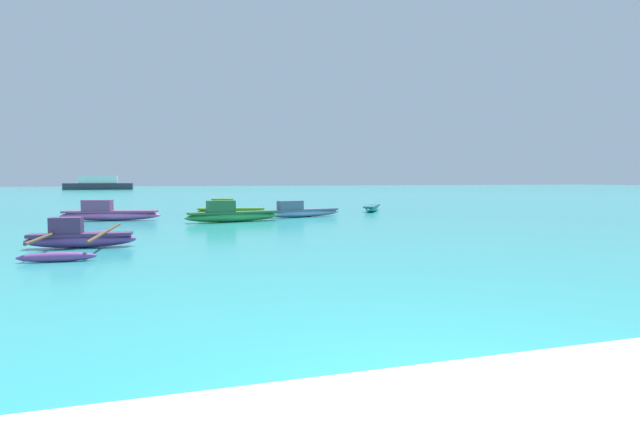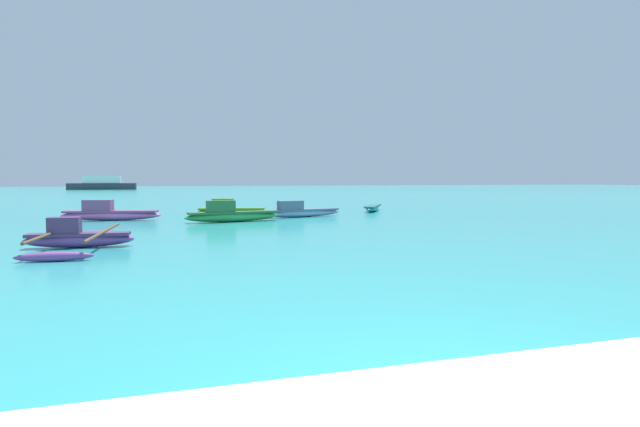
{
  "view_description": "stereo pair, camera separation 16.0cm",
  "coord_description": "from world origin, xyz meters",
  "views": [
    {
      "loc": [
        -2.24,
        -2.7,
        1.69
      ],
      "look_at": [
        3.86,
        17.15,
        0.25
      ],
      "focal_mm": 28.0,
      "sensor_mm": 36.0,
      "label": 1
    },
    {
      "loc": [
        -2.09,
        -2.74,
        1.69
      ],
      "look_at": [
        3.86,
        17.15,
        0.25
      ],
      "focal_mm": 28.0,
      "sensor_mm": 36.0,
      "label": 2
    }
  ],
  "objects": [
    {
      "name": "moored_boat_0",
      "position": [
        0.14,
        17.05,
        0.3
      ],
      "size": [
        3.83,
        1.18,
        0.85
      ],
      "rotation": [
        0.0,
        0.0,
        0.16
      ],
      "color": "green",
      "rests_on": "ground_plane"
    },
    {
      "name": "moored_boat_1",
      "position": [
        3.32,
        18.65,
        0.26
      ],
      "size": [
        4.02,
        1.39,
        0.74
      ],
      "rotation": [
        0.0,
        0.0,
        0.23
      ],
      "color": "#7D9CC9",
      "rests_on": "ground_plane"
    },
    {
      "name": "moored_boat_2",
      "position": [
        8.08,
        21.56,
        0.18
      ],
      "size": [
        2.08,
        3.0,
        0.31
      ],
      "rotation": [
        0.0,
        0.0,
        1.04
      ],
      "color": "teal",
      "rests_on": "ground_plane"
    },
    {
      "name": "moored_boat_3",
      "position": [
        -4.56,
        19.19,
        0.3
      ],
      "size": [
        4.04,
        1.38,
        0.84
      ],
      "rotation": [
        0.0,
        0.0,
        -0.2
      ],
      "color": "#DB62B5",
      "rests_on": "ground_plane"
    },
    {
      "name": "moored_boat_4",
      "position": [
        -4.34,
        10.7,
        0.25
      ],
      "size": [
        2.6,
        4.64,
        0.76
      ],
      "rotation": [
        0.0,
        0.0,
        -0.06
      ],
      "color": "#79408C",
      "rests_on": "ground_plane"
    },
    {
      "name": "moored_boat_5",
      "position": [
        0.47,
        20.02,
        0.28
      ],
      "size": [
        3.29,
        1.53,
        0.81
      ],
      "rotation": [
        0.0,
        0.0,
        -0.25
      ],
      "color": "#77D424",
      "rests_on": "ground_plane"
    },
    {
      "name": "distant_ferry",
      "position": [
        -12.65,
        83.81,
        0.91
      ],
      "size": [
        10.19,
        2.24,
        2.24
      ],
      "color": "#2D333D",
      "rests_on": "ground_plane"
    }
  ]
}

